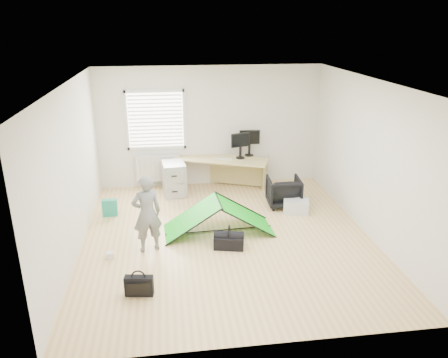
{
  "coord_description": "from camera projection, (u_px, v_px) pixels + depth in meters",
  "views": [
    {
      "loc": [
        -0.98,
        -6.82,
        3.61
      ],
      "look_at": [
        0.0,
        0.4,
        0.95
      ],
      "focal_mm": 35.0,
      "sensor_mm": 36.0,
      "label": 1
    }
  ],
  "objects": [
    {
      "name": "monitor_left",
      "position": [
        240.0,
        149.0,
        9.66
      ],
      "size": [
        0.45,
        0.22,
        0.43
      ],
      "primitive_type": "cube",
      "rotation": [
        0.0,
        0.0,
        0.3
      ],
      "color": "black",
      "rests_on": "desk"
    },
    {
      "name": "monitor_right",
      "position": [
        249.0,
        146.0,
        9.85
      ],
      "size": [
        0.46,
        0.13,
        0.44
      ],
      "primitive_type": "cube",
      "rotation": [
        0.0,
        0.0,
        -0.07
      ],
      "color": "black",
      "rests_on": "desk"
    },
    {
      "name": "back_wall",
      "position": [
        210.0,
        127.0,
        9.81
      ],
      "size": [
        5.0,
        0.02,
        2.7
      ],
      "primitive_type": "cube",
      "color": "silver",
      "rests_on": "ground"
    },
    {
      "name": "white_box",
      "position": [
        110.0,
        255.0,
        7.02
      ],
      "size": [
        0.13,
        0.13,
        0.1
      ],
      "primitive_type": "cube",
      "rotation": [
        0.0,
        0.0,
        0.3
      ],
      "color": "silver",
      "rests_on": "ground"
    },
    {
      "name": "tote_bag",
      "position": [
        110.0,
        208.0,
        8.5
      ],
      "size": [
        0.29,
        0.13,
        0.34
      ],
      "primitive_type": "cube",
      "rotation": [
        0.0,
        0.0,
        0.01
      ],
      "color": "#1E8A72",
      "rests_on": "ground"
    },
    {
      "name": "kite",
      "position": [
        219.0,
        216.0,
        7.83
      ],
      "size": [
        1.99,
        0.95,
        0.6
      ],
      "primitive_type": null,
      "rotation": [
        0.0,
        0.0,
        0.05
      ],
      "color": "#11BB1A",
      "rests_on": "ground"
    },
    {
      "name": "ground",
      "position": [
        227.0,
        237.0,
        7.71
      ],
      "size": [
        5.5,
        5.5,
        0.0
      ],
      "primitive_type": "plane",
      "color": "tan",
      "rests_on": "ground"
    },
    {
      "name": "laptop_bag",
      "position": [
        139.0,
        286.0,
        6.04
      ],
      "size": [
        0.41,
        0.18,
        0.29
      ],
      "primitive_type": "cube",
      "rotation": [
        0.0,
        0.0,
        -0.15
      ],
      "color": "black",
      "rests_on": "ground"
    },
    {
      "name": "keyboard",
      "position": [
        223.0,
        159.0,
        9.65
      ],
      "size": [
        0.42,
        0.25,
        0.02
      ],
      "primitive_type": "cube",
      "rotation": [
        0.0,
        0.0,
        -0.3
      ],
      "color": "beige",
      "rests_on": "desk"
    },
    {
      "name": "filing_cabinet",
      "position": [
        174.0,
        179.0,
        9.49
      ],
      "size": [
        0.53,
        0.67,
        0.72
      ],
      "primitive_type": "cube",
      "rotation": [
        0.0,
        0.0,
        0.11
      ],
      "color": "#A9ACAF",
      "rests_on": "ground"
    },
    {
      "name": "person",
      "position": [
        147.0,
        214.0,
        7.07
      ],
      "size": [
        0.56,
        0.45,
        1.33
      ],
      "primitive_type": "imported",
      "rotation": [
        0.0,
        0.0,
        3.44
      ],
      "color": "slate",
      "rests_on": "ground"
    },
    {
      "name": "office_chair",
      "position": [
        284.0,
        192.0,
        8.93
      ],
      "size": [
        0.69,
        0.71,
        0.61
      ],
      "primitive_type": "imported",
      "rotation": [
        0.0,
        0.0,
        3.08
      ],
      "color": "black",
      "rests_on": "ground"
    },
    {
      "name": "storage_crate",
      "position": [
        296.0,
        206.0,
        8.67
      ],
      "size": [
        0.56,
        0.46,
        0.28
      ],
      "primitive_type": "cube",
      "rotation": [
        0.0,
        0.0,
        -0.27
      ],
      "color": "silver",
      "rests_on": "ground"
    },
    {
      "name": "duffel_bag",
      "position": [
        229.0,
        242.0,
        7.32
      ],
      "size": [
        0.54,
        0.36,
        0.22
      ],
      "primitive_type": "cube",
      "rotation": [
        0.0,
        0.0,
        -0.22
      ],
      "color": "black",
      "rests_on": "ground"
    },
    {
      "name": "window",
      "position": [
        156.0,
        120.0,
        9.55
      ],
      "size": [
        1.2,
        0.06,
        1.2
      ],
      "primitive_type": "cube",
      "color": "silver",
      "rests_on": "back_wall"
    },
    {
      "name": "desk",
      "position": [
        221.0,
        174.0,
        9.82
      ],
      "size": [
        2.17,
        1.37,
        0.71
      ],
      "primitive_type": "cube",
      "rotation": [
        0.0,
        0.0,
        -0.37
      ],
      "color": "tan",
      "rests_on": "ground"
    },
    {
      "name": "thermos",
      "position": [
        241.0,
        151.0,
        9.85
      ],
      "size": [
        0.08,
        0.08,
        0.23
      ],
      "primitive_type": "cylinder",
      "rotation": [
        0.0,
        0.0,
        0.25
      ],
      "color": "#C46D85",
      "rests_on": "desk"
    },
    {
      "name": "radiator",
      "position": [
        158.0,
        168.0,
        9.89
      ],
      "size": [
        1.0,
        0.12,
        0.6
      ],
      "primitive_type": "cube",
      "color": "silver",
      "rests_on": "back_wall"
    }
  ]
}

